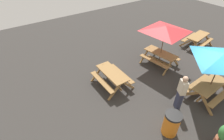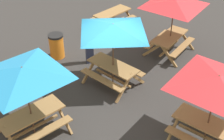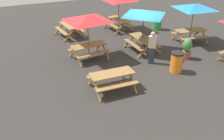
{
  "view_description": "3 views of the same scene",
  "coord_description": "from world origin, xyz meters",
  "px_view_note": "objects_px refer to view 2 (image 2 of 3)",
  "views": [
    {
      "loc": [
        2.02,
        -6.79,
        5.76
      ],
      "look_at": [
        -3.29,
        -3.11,
        0.9
      ],
      "focal_mm": 28.0,
      "sensor_mm": 36.0,
      "label": 1
    },
    {
      "loc": [
        6.13,
        5.93,
        6.59
      ],
      "look_at": [
        0.2,
        0.22,
        0.9
      ],
      "focal_mm": 50.0,
      "sensor_mm": 36.0,
      "label": 2
    },
    {
      "loc": [
        -6.76,
        -11.26,
        5.66
      ],
      "look_at": [
        -3.29,
        -3.11,
        0.9
      ],
      "focal_mm": 40.0,
      "sensor_mm": 36.0,
      "label": 3
    }
  ],
  "objects_px": {
    "picnic_table_0": "(112,16)",
    "picnic_table_3": "(217,86)",
    "picnic_table_1": "(24,77)",
    "potted_plant_0": "(43,69)",
    "picnic_table_2": "(174,7)",
    "person_standing": "(89,42)",
    "trash_bin_orange": "(57,46)",
    "picnic_table_6": "(113,33)"
  },
  "relations": [
    {
      "from": "picnic_table_0",
      "to": "picnic_table_3",
      "type": "relative_size",
      "value": 0.65
    },
    {
      "from": "picnic_table_0",
      "to": "picnic_table_1",
      "type": "relative_size",
      "value": 0.64
    },
    {
      "from": "picnic_table_3",
      "to": "potted_plant_0",
      "type": "bearing_deg",
      "value": -172.1
    },
    {
      "from": "potted_plant_0",
      "to": "picnic_table_2",
      "type": "bearing_deg",
      "value": 156.87
    },
    {
      "from": "picnic_table_2",
      "to": "person_standing",
      "type": "distance_m",
      "value": 3.4
    },
    {
      "from": "trash_bin_orange",
      "to": "picnic_table_6",
      "type": "bearing_deg",
      "value": 95.46
    },
    {
      "from": "picnic_table_1",
      "to": "picnic_table_3",
      "type": "distance_m",
      "value": 4.78
    },
    {
      "from": "potted_plant_0",
      "to": "person_standing",
      "type": "relative_size",
      "value": 0.65
    },
    {
      "from": "picnic_table_1",
      "to": "picnic_table_6",
      "type": "bearing_deg",
      "value": -174.15
    },
    {
      "from": "picnic_table_1",
      "to": "potted_plant_0",
      "type": "relative_size",
      "value": 2.58
    },
    {
      "from": "picnic_table_2",
      "to": "picnic_table_6",
      "type": "relative_size",
      "value": 1.2
    },
    {
      "from": "picnic_table_3",
      "to": "potted_plant_0",
      "type": "height_order",
      "value": "picnic_table_3"
    },
    {
      "from": "picnic_table_0",
      "to": "trash_bin_orange",
      "type": "distance_m",
      "value": 3.38
    },
    {
      "from": "potted_plant_0",
      "to": "picnic_table_3",
      "type": "bearing_deg",
      "value": 104.1
    },
    {
      "from": "picnic_table_0",
      "to": "potted_plant_0",
      "type": "relative_size",
      "value": 1.66
    },
    {
      "from": "picnic_table_6",
      "to": "trash_bin_orange",
      "type": "relative_size",
      "value": 2.38
    },
    {
      "from": "picnic_table_2",
      "to": "picnic_table_3",
      "type": "relative_size",
      "value": 1.0
    },
    {
      "from": "picnic_table_6",
      "to": "trash_bin_orange",
      "type": "xyz_separation_m",
      "value": [
        0.27,
        -2.78,
        -1.49
      ]
    },
    {
      "from": "picnic_table_1",
      "to": "picnic_table_2",
      "type": "height_order",
      "value": "same"
    },
    {
      "from": "picnic_table_2",
      "to": "potted_plant_0",
      "type": "distance_m",
      "value": 5.27
    },
    {
      "from": "picnic_table_2",
      "to": "picnic_table_3",
      "type": "bearing_deg",
      "value": 38.66
    },
    {
      "from": "potted_plant_0",
      "to": "person_standing",
      "type": "bearing_deg",
      "value": 173.7
    },
    {
      "from": "person_standing",
      "to": "picnic_table_3",
      "type": "bearing_deg",
      "value": 113.37
    },
    {
      "from": "trash_bin_orange",
      "to": "potted_plant_0",
      "type": "relative_size",
      "value": 0.9
    },
    {
      "from": "picnic_table_0",
      "to": "picnic_table_6",
      "type": "height_order",
      "value": "picnic_table_6"
    },
    {
      "from": "picnic_table_6",
      "to": "picnic_table_2",
      "type": "bearing_deg",
      "value": 83.59
    },
    {
      "from": "picnic_table_6",
      "to": "picnic_table_3",
      "type": "bearing_deg",
      "value": -6.26
    },
    {
      "from": "potted_plant_0",
      "to": "trash_bin_orange",
      "type": "bearing_deg",
      "value": -143.75
    },
    {
      "from": "picnic_table_3",
      "to": "picnic_table_2",
      "type": "bearing_deg",
      "value": 130.75
    },
    {
      "from": "picnic_table_1",
      "to": "picnic_table_6",
      "type": "distance_m",
      "value": 3.29
    },
    {
      "from": "picnic_table_3",
      "to": "picnic_table_6",
      "type": "relative_size",
      "value": 1.2
    },
    {
      "from": "picnic_table_6",
      "to": "trash_bin_orange",
      "type": "bearing_deg",
      "value": -177.06
    },
    {
      "from": "potted_plant_0",
      "to": "person_standing",
      "type": "xyz_separation_m",
      "value": [
        -1.98,
        0.22,
        0.33
      ]
    },
    {
      "from": "picnic_table_1",
      "to": "picnic_table_2",
      "type": "distance_m",
      "value": 6.33
    },
    {
      "from": "picnic_table_0",
      "to": "picnic_table_6",
      "type": "relative_size",
      "value": 0.78
    },
    {
      "from": "picnic_table_0",
      "to": "trash_bin_orange",
      "type": "relative_size",
      "value": 1.85
    },
    {
      "from": "picnic_table_1",
      "to": "potted_plant_0",
      "type": "distance_m",
      "value": 2.85
    },
    {
      "from": "picnic_table_1",
      "to": "trash_bin_orange",
      "type": "xyz_separation_m",
      "value": [
        -3.03,
        -2.82,
        -1.49
      ]
    },
    {
      "from": "picnic_table_3",
      "to": "person_standing",
      "type": "xyz_separation_m",
      "value": [
        -0.6,
        -5.28,
        -1.1
      ]
    },
    {
      "from": "person_standing",
      "to": "picnic_table_6",
      "type": "bearing_deg",
      "value": 107.12
    },
    {
      "from": "picnic_table_1",
      "to": "picnic_table_0",
      "type": "bearing_deg",
      "value": -149.28
    },
    {
      "from": "person_standing",
      "to": "picnic_table_1",
      "type": "bearing_deg",
      "value": 53.53
    }
  ]
}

